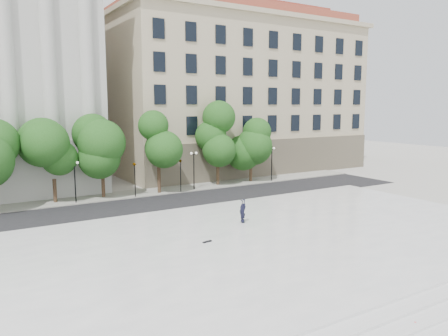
# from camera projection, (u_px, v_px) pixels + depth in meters

# --- Properties ---
(ground) EXTENTS (160.00, 160.00, 0.00)m
(ground) POSITION_uv_depth(u_px,v_px,m) (272.00, 261.00, 26.71)
(ground) COLOR #B3B1A9
(ground) RESTS_ON ground
(plaza) EXTENTS (44.00, 22.00, 0.45)m
(plaza) POSITION_uv_depth(u_px,v_px,m) (245.00, 245.00, 29.21)
(plaza) COLOR white
(plaza) RESTS_ON ground
(street) EXTENTS (60.00, 8.00, 0.02)m
(street) POSITION_uv_depth(u_px,v_px,m) (157.00, 205.00, 41.89)
(street) COLOR black
(street) RESTS_ON ground
(far_sidewalk) EXTENTS (60.00, 4.00, 0.12)m
(far_sidewalk) POSITION_uv_depth(u_px,v_px,m) (135.00, 194.00, 46.94)
(far_sidewalk) COLOR #AAA89D
(far_sidewalk) RESTS_ON ground
(building_east) EXTENTS (36.00, 26.15, 23.00)m
(building_east) POSITION_uv_depth(u_px,v_px,m) (222.00, 95.00, 68.31)
(building_east) COLOR tan
(building_east) RESTS_ON ground
(traffic_light_west) EXTENTS (0.37, 1.66, 4.16)m
(traffic_light_west) POSITION_uv_depth(u_px,v_px,m) (134.00, 163.00, 44.72)
(traffic_light_west) COLOR black
(traffic_light_west) RESTS_ON ground
(traffic_light_east) EXTENTS (0.45, 1.59, 4.13)m
(traffic_light_east) POSITION_uv_depth(u_px,v_px,m) (180.00, 160.00, 47.43)
(traffic_light_east) COLOR black
(traffic_light_east) RESTS_ON ground
(person_lying) EXTENTS (1.29, 1.96, 0.50)m
(person_lying) POSITION_uv_depth(u_px,v_px,m) (243.00, 220.00, 33.80)
(person_lying) COLOR black
(person_lying) RESTS_ON plaza
(skateboard) EXTENTS (0.71, 0.30, 0.07)m
(skateboard) POSITION_uv_depth(u_px,v_px,m) (207.00, 242.00, 29.04)
(skateboard) COLOR black
(skateboard) RESTS_ON plaza
(plaza_steps) EXTENTS (44.00, 3.00, 0.30)m
(plaza_steps) POSITION_uv_depth(u_px,v_px,m) (397.00, 320.00, 19.18)
(plaza_steps) COLOR white
(plaza_steps) RESTS_ON ground
(street_trees) EXTENTS (32.81, 5.01, 7.83)m
(street_trees) POSITION_uv_depth(u_px,v_px,m) (123.00, 149.00, 45.23)
(street_trees) COLOR #382619
(street_trees) RESTS_ON ground
(lamp_posts) EXTENTS (37.08, 0.28, 4.36)m
(lamp_posts) POSITION_uv_depth(u_px,v_px,m) (136.00, 169.00, 45.19)
(lamp_posts) COLOR black
(lamp_posts) RESTS_ON ground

